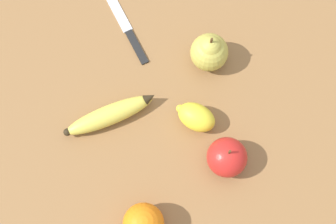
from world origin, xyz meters
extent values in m
plane|color=olive|center=(0.00, 0.00, 0.00)|extent=(3.00, 3.00, 0.00)
ellipsoid|color=#DBCC4C|center=(-0.01, 0.15, 0.02)|extent=(0.09, 0.19, 0.04)
cone|color=#2D2314|center=(-0.03, 0.06, 0.03)|extent=(0.03, 0.03, 0.03)
sphere|color=#2D2314|center=(0.02, 0.23, 0.02)|extent=(0.02, 0.02, 0.02)
sphere|color=orange|center=(-0.22, 0.22, 0.04)|extent=(0.08, 0.08, 0.08)
sphere|color=#B7AD47|center=(-0.03, -0.10, 0.04)|extent=(0.08, 0.08, 0.08)
sphere|color=#B7AD47|center=(-0.03, -0.10, 0.06)|extent=(0.05, 0.05, 0.05)
cylinder|color=#4C3319|center=(-0.03, -0.10, 0.09)|extent=(0.01, 0.01, 0.02)
ellipsoid|color=red|center=(-0.22, 0.02, 0.04)|extent=(0.08, 0.08, 0.07)
cylinder|color=#4C3319|center=(-0.22, 0.02, 0.08)|extent=(0.00, 0.00, 0.01)
ellipsoid|color=yellow|center=(-0.12, 0.01, 0.03)|extent=(0.09, 0.08, 0.05)
sphere|color=yellow|center=(-0.09, 0.03, 0.03)|extent=(0.02, 0.02, 0.02)
cube|color=silver|center=(0.19, -0.02, 0.00)|extent=(0.11, 0.04, 0.00)
cube|color=black|center=(0.09, 0.01, 0.00)|extent=(0.09, 0.03, 0.01)
camera|label=1|loc=(-0.32, 0.24, 0.92)|focal=50.00mm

